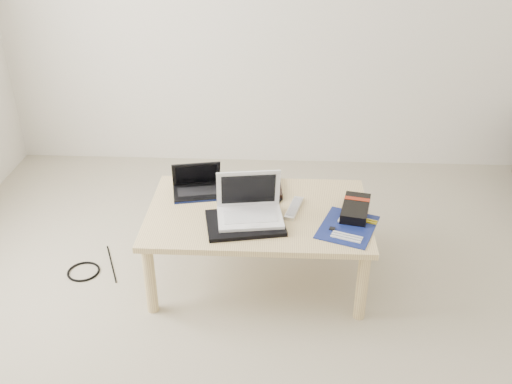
{
  "coord_description": "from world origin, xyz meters",
  "views": [
    {
      "loc": [
        -0.08,
        -1.81,
        1.87
      ],
      "look_at": [
        -0.19,
        0.61,
        0.51
      ],
      "focal_mm": 40.0,
      "sensor_mm": 36.0,
      "label": 1
    }
  ],
  "objects_px": {
    "gpu_box": "(356,209)",
    "white_laptop": "(250,208)",
    "coffee_table": "(258,219)",
    "netbook": "(197,186)"
  },
  "relations": [
    {
      "from": "coffee_table",
      "to": "netbook",
      "type": "height_order",
      "value": "netbook"
    },
    {
      "from": "coffee_table",
      "to": "gpu_box",
      "type": "height_order",
      "value": "gpu_box"
    },
    {
      "from": "coffee_table",
      "to": "gpu_box",
      "type": "xyz_separation_m",
      "value": [
        0.48,
        -0.0,
        0.08
      ]
    },
    {
      "from": "white_laptop",
      "to": "gpu_box",
      "type": "relative_size",
      "value": 1.24
    },
    {
      "from": "gpu_box",
      "to": "white_laptop",
      "type": "bearing_deg",
      "value": -171.53
    },
    {
      "from": "netbook",
      "to": "gpu_box",
      "type": "height_order",
      "value": "netbook"
    },
    {
      "from": "coffee_table",
      "to": "netbook",
      "type": "relative_size",
      "value": 3.88
    },
    {
      "from": "gpu_box",
      "to": "netbook",
      "type": "bearing_deg",
      "value": 167.73
    },
    {
      "from": "coffee_table",
      "to": "gpu_box",
      "type": "bearing_deg",
      "value": -0.43
    },
    {
      "from": "white_laptop",
      "to": "gpu_box",
      "type": "height_order",
      "value": "white_laptop"
    }
  ]
}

